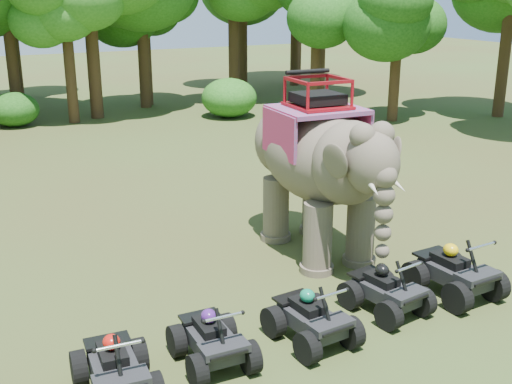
% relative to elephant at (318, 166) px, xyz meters
% --- Properties ---
extents(ground, '(110.00, 110.00, 0.00)m').
position_rel_elephant_xyz_m(ground, '(-1.86, -1.67, -2.13)').
color(ground, '#47381E').
rests_on(ground, ground).
extents(elephant, '(2.51, 5.19, 4.27)m').
position_rel_elephant_xyz_m(elephant, '(0.00, 0.00, 0.00)').
color(elephant, brown).
rests_on(elephant, ground).
extents(atv_0, '(1.32, 1.73, 1.22)m').
position_rel_elephant_xyz_m(atv_0, '(-5.87, -3.53, -1.52)').
color(atv_0, black).
rests_on(atv_0, ground).
extents(atv_1, '(1.19, 1.60, 1.17)m').
position_rel_elephant_xyz_m(atv_1, '(-4.18, -3.38, -1.55)').
color(atv_1, black).
rests_on(atv_1, ground).
extents(atv_2, '(1.32, 1.71, 1.20)m').
position_rel_elephant_xyz_m(atv_2, '(-2.31, -3.54, -1.54)').
color(atv_2, black).
rests_on(atv_2, ground).
extents(atv_3, '(1.39, 1.75, 1.18)m').
position_rel_elephant_xyz_m(atv_3, '(-0.42, -3.24, -1.54)').
color(atv_3, black).
rests_on(atv_3, ground).
extents(atv_4, '(1.42, 1.88, 1.33)m').
position_rel_elephant_xyz_m(atv_4, '(1.29, -3.30, -1.47)').
color(atv_4, black).
rests_on(atv_4, ground).
extents(tree_0, '(4.70, 4.70, 6.71)m').
position_rel_elephant_xyz_m(tree_0, '(-1.86, 18.51, 1.22)').
color(tree_0, '#195114').
rests_on(tree_0, ground).
extents(tree_1, '(4.66, 4.66, 6.66)m').
position_rel_elephant_xyz_m(tree_1, '(2.81, 21.57, 1.20)').
color(tree_1, '#195114').
rests_on(tree_1, ground).
extents(tree_2, '(6.52, 6.52, 9.31)m').
position_rel_elephant_xyz_m(tree_2, '(7.46, 20.47, 2.52)').
color(tree_2, '#195114').
rests_on(tree_2, ground).
extents(tree_3, '(4.63, 4.63, 6.62)m').
position_rel_elephant_xyz_m(tree_3, '(9.60, 15.41, 1.18)').
color(tree_3, '#195114').
rests_on(tree_3, ground).
extents(tree_4, '(4.64, 4.64, 6.63)m').
position_rel_elephant_xyz_m(tree_4, '(11.88, 12.00, 1.18)').
color(tree_4, '#195114').
rests_on(tree_4, ground).
extents(tree_5, '(5.85, 5.85, 8.35)m').
position_rel_elephant_xyz_m(tree_5, '(17.24, 10.45, 2.04)').
color(tree_5, '#195114').
rests_on(tree_5, ground).
extents(tree_32, '(7.39, 7.39, 10.56)m').
position_rel_elephant_xyz_m(tree_32, '(14.27, 25.17, 3.15)').
color(tree_32, '#195114').
rests_on(tree_32, ground).
extents(tree_34, '(6.92, 6.92, 9.89)m').
position_rel_elephant_xyz_m(tree_34, '(13.69, 24.40, 2.81)').
color(tree_34, '#195114').
rests_on(tree_34, ground).
extents(tree_35, '(5.90, 5.90, 8.43)m').
position_rel_elephant_xyz_m(tree_35, '(-3.09, 27.74, 2.08)').
color(tree_35, '#195114').
rests_on(tree_35, ground).
extents(tree_38, '(6.58, 6.58, 9.40)m').
position_rel_elephant_xyz_m(tree_38, '(9.30, 23.15, 2.57)').
color(tree_38, '#195114').
rests_on(tree_38, ground).
extents(tree_41, '(5.33, 5.33, 7.62)m').
position_rel_elephant_xyz_m(tree_41, '(-4.16, 20.29, 1.67)').
color(tree_41, '#195114').
rests_on(tree_41, ground).
extents(tree_42, '(6.43, 6.43, 9.19)m').
position_rel_elephant_xyz_m(tree_42, '(12.51, 19.52, 2.46)').
color(tree_42, '#195114').
rests_on(tree_42, ground).
extents(tree_43, '(7.38, 7.38, 10.55)m').
position_rel_elephant_xyz_m(tree_43, '(-0.60, 19.14, 3.14)').
color(tree_43, '#195114').
rests_on(tree_43, ground).
extents(tree_44, '(6.54, 6.54, 9.34)m').
position_rel_elephant_xyz_m(tree_44, '(2.45, 20.95, 2.54)').
color(tree_44, '#195114').
rests_on(tree_44, ground).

